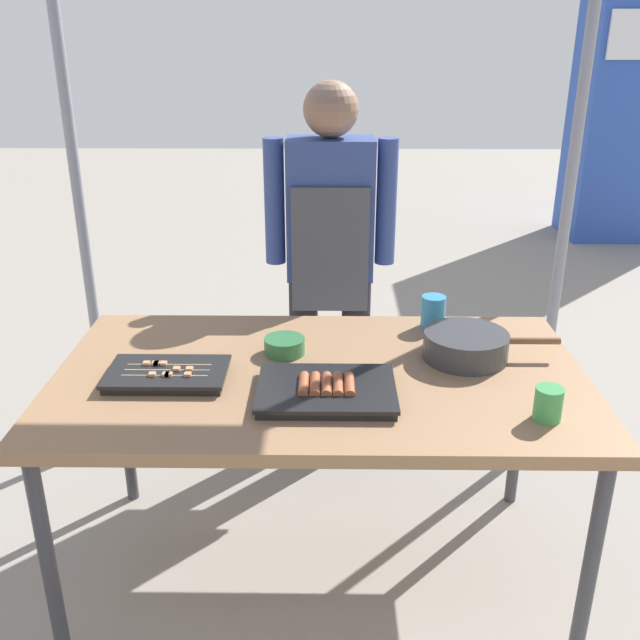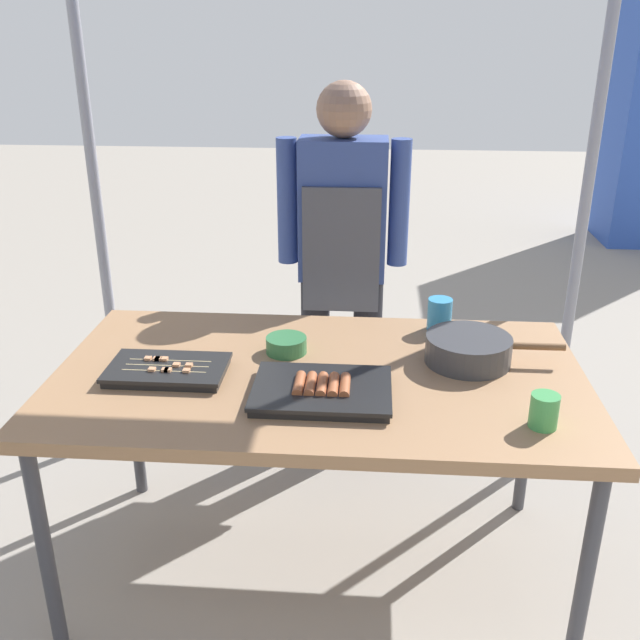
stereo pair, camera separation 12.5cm
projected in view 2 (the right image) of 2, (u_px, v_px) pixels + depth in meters
ground_plane at (319, 568)px, 2.43m from camera, size 18.00×18.00×0.00m
stall_table at (319, 388)px, 2.17m from camera, size 1.60×0.90×0.75m
tray_grilled_sausages at (322, 390)px, 2.00m from camera, size 0.39×0.29×0.05m
tray_meat_skewers at (168, 370)px, 2.12m from camera, size 0.35×0.22×0.04m
cooking_wok at (469, 348)px, 2.19m from camera, size 0.42×0.26×0.09m
condiment_bowl at (286, 345)px, 2.27m from camera, size 0.13×0.13×0.05m
drink_cup_near_edge at (544, 411)px, 1.84m from camera, size 0.07×0.07×0.09m
drink_cup_by_wok at (440, 314)px, 2.43m from camera, size 0.08×0.08×0.11m
vendor_woman at (342, 246)px, 2.85m from camera, size 0.52×0.23×1.54m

